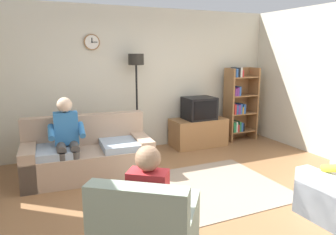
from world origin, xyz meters
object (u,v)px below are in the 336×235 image
at_px(tv, 199,108).
at_px(floor_lamp, 136,76).
at_px(couch, 88,155).
at_px(bookshelf, 238,104).
at_px(person_on_couch, 67,135).
at_px(tv_stand, 198,132).
at_px(person_in_left_armchair, 151,198).

xyz_separation_m(tv, floor_lamp, (-1.26, 0.12, 0.67)).
distance_m(couch, bookshelf, 3.47).
bearing_deg(floor_lamp, tv, -5.58).
distance_m(floor_lamp, person_on_couch, 1.80).
xyz_separation_m(couch, bookshelf, (3.36, 0.74, 0.46)).
bearing_deg(person_on_couch, tv_stand, 16.51).
relative_size(couch, tv_stand, 1.78).
height_order(couch, bookshelf, bookshelf).
bearing_deg(tv, floor_lamp, 174.42).
height_order(couch, tv_stand, couch).
xyz_separation_m(tv, person_in_left_armchair, (-2.19, -2.97, -0.17)).
height_order(tv, person_on_couch, person_on_couch).
xyz_separation_m(tv_stand, person_on_couch, (-2.64, -0.78, 0.42)).
xyz_separation_m(couch, person_on_couch, (-0.31, -0.11, 0.39)).
relative_size(couch, floor_lamp, 1.06).
height_order(floor_lamp, person_on_couch, floor_lamp).
xyz_separation_m(floor_lamp, person_on_couch, (-1.38, -0.88, -0.75)).
relative_size(couch, bookshelf, 1.24).
bearing_deg(person_in_left_armchair, tv, 53.55).
xyz_separation_m(tv, person_on_couch, (-2.64, -0.76, -0.08)).
bearing_deg(floor_lamp, tv_stand, -4.48).
bearing_deg(person_in_left_armchair, floor_lamp, 73.27).
bearing_deg(couch, tv_stand, 16.07).
height_order(tv, person_in_left_armchair, person_in_left_armchair).
bearing_deg(tv_stand, couch, -163.93).
relative_size(tv, person_on_couch, 0.48).
bearing_deg(couch, tv, 15.52).
bearing_deg(tv_stand, tv, -90.00).
distance_m(tv, person_in_left_armchair, 3.70).
bearing_deg(floor_lamp, bookshelf, -0.73).
height_order(couch, floor_lamp, floor_lamp).
xyz_separation_m(tv, bookshelf, (1.02, 0.09, -0.00)).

